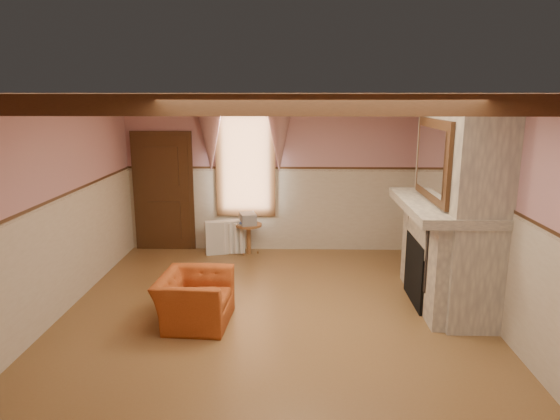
{
  "coord_description": "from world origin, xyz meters",
  "views": [
    {
      "loc": [
        0.26,
        -5.89,
        2.79
      ],
      "look_at": [
        0.08,
        0.8,
        1.25
      ],
      "focal_mm": 32.0,
      "sensor_mm": 36.0,
      "label": 1
    }
  ],
  "objects_px": {
    "armchair": "(195,299)",
    "oil_lamp": "(432,183)",
    "bowl": "(444,199)",
    "mantel_clock": "(433,187)",
    "radiator": "(225,237)",
    "side_table": "(249,239)"
  },
  "relations": [
    {
      "from": "radiator",
      "to": "oil_lamp",
      "type": "xyz_separation_m",
      "value": [
        3.21,
        -1.49,
        1.26
      ]
    },
    {
      "from": "bowl",
      "to": "mantel_clock",
      "type": "bearing_deg",
      "value": 90.0
    },
    {
      "from": "radiator",
      "to": "mantel_clock",
      "type": "distance_m",
      "value": 3.78
    },
    {
      "from": "radiator",
      "to": "mantel_clock",
      "type": "height_order",
      "value": "mantel_clock"
    },
    {
      "from": "bowl",
      "to": "mantel_clock",
      "type": "relative_size",
      "value": 1.43
    },
    {
      "from": "mantel_clock",
      "to": "armchair",
      "type": "bearing_deg",
      "value": -158.63
    },
    {
      "from": "armchair",
      "to": "bowl",
      "type": "xyz_separation_m",
      "value": [
        3.2,
        0.69,
        1.15
      ]
    },
    {
      "from": "side_table",
      "to": "bowl",
      "type": "relative_size",
      "value": 1.6
    },
    {
      "from": "armchair",
      "to": "mantel_clock",
      "type": "relative_size",
      "value": 4.01
    },
    {
      "from": "side_table",
      "to": "bowl",
      "type": "distance_m",
      "value": 3.7
    },
    {
      "from": "armchair",
      "to": "mantel_clock",
      "type": "bearing_deg",
      "value": -65.04
    },
    {
      "from": "bowl",
      "to": "oil_lamp",
      "type": "relative_size",
      "value": 1.23
    },
    {
      "from": "armchair",
      "to": "mantel_clock",
      "type": "height_order",
      "value": "mantel_clock"
    },
    {
      "from": "mantel_clock",
      "to": "side_table",
      "type": "bearing_deg",
      "value": 150.52
    },
    {
      "from": "armchair",
      "to": "oil_lamp",
      "type": "distance_m",
      "value": 3.69
    },
    {
      "from": "radiator",
      "to": "mantel_clock",
      "type": "bearing_deg",
      "value": -40.99
    },
    {
      "from": "armchair",
      "to": "side_table",
      "type": "xyz_separation_m",
      "value": [
        0.42,
        2.83,
        -0.04
      ]
    },
    {
      "from": "armchair",
      "to": "bowl",
      "type": "height_order",
      "value": "bowl"
    },
    {
      "from": "radiator",
      "to": "armchair",
      "type": "bearing_deg",
      "value": -104.76
    },
    {
      "from": "side_table",
      "to": "bowl",
      "type": "xyz_separation_m",
      "value": [
        2.78,
        -2.14,
        1.19
      ]
    },
    {
      "from": "mantel_clock",
      "to": "radiator",
      "type": "bearing_deg",
      "value": 153.88
    },
    {
      "from": "side_table",
      "to": "armchair",
      "type": "bearing_deg",
      "value": -98.46
    }
  ]
}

